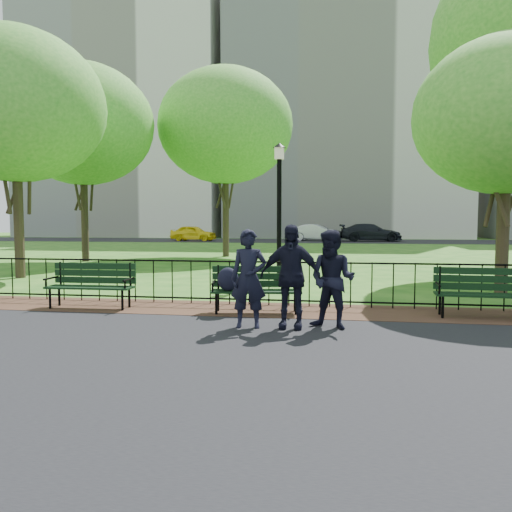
% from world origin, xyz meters
% --- Properties ---
extents(ground, '(120.00, 120.00, 0.00)m').
position_xyz_m(ground, '(0.00, 0.00, 0.00)').
color(ground, '#235C18').
extents(asphalt_path, '(60.00, 9.20, 0.01)m').
position_xyz_m(asphalt_path, '(0.00, -3.40, 0.01)').
color(asphalt_path, black).
rests_on(asphalt_path, ground).
extents(dirt_strip, '(60.00, 1.60, 0.01)m').
position_xyz_m(dirt_strip, '(0.00, 1.50, 0.01)').
color(dirt_strip, '#322114').
rests_on(dirt_strip, ground).
extents(far_street, '(70.00, 9.00, 0.01)m').
position_xyz_m(far_street, '(0.00, 35.00, 0.01)').
color(far_street, black).
rests_on(far_street, ground).
extents(iron_fence, '(24.06, 0.06, 1.00)m').
position_xyz_m(iron_fence, '(0.00, 2.00, 0.50)').
color(iron_fence, black).
rests_on(iron_fence, ground).
extents(apartment_west, '(22.00, 15.00, 26.00)m').
position_xyz_m(apartment_west, '(-22.00, 48.00, 13.00)').
color(apartment_west, white).
rests_on(apartment_west, ground).
extents(apartment_mid, '(24.00, 15.00, 30.00)m').
position_xyz_m(apartment_mid, '(2.00, 48.00, 15.00)').
color(apartment_mid, silver).
rests_on(apartment_mid, ground).
extents(park_bench_main, '(1.70, 0.73, 0.93)m').
position_xyz_m(park_bench_main, '(-0.55, 1.11, 0.58)').
color(park_bench_main, black).
rests_on(park_bench_main, ground).
extents(park_bench_left_a, '(1.68, 0.55, 0.95)m').
position_xyz_m(park_bench_left_a, '(-3.56, 1.23, 0.54)').
color(park_bench_left_a, black).
rests_on(park_bench_left_a, ground).
extents(park_bench_right_a, '(1.70, 0.61, 0.95)m').
position_xyz_m(park_bench_right_a, '(3.67, 1.35, 0.54)').
color(park_bench_right_a, black).
rests_on(park_bench_right_a, ground).
extents(lamppost, '(0.34, 0.34, 3.78)m').
position_xyz_m(lamppost, '(-0.40, 5.66, 2.06)').
color(lamppost, black).
rests_on(lamppost, ground).
extents(tree_near_w, '(5.22, 5.22, 7.28)m').
position_xyz_m(tree_near_w, '(-8.20, 5.80, 5.05)').
color(tree_near_w, '#2D2116').
rests_on(tree_near_w, ground).
extents(tree_near_e, '(4.26, 4.26, 5.93)m').
position_xyz_m(tree_near_e, '(4.98, 4.69, 4.12)').
color(tree_near_e, '#2D2116').
rests_on(tree_near_e, ground).
extents(tree_mid_w, '(5.87, 5.87, 8.18)m').
position_xyz_m(tree_mid_w, '(-9.28, 11.80, 5.68)').
color(tree_mid_w, '#2D2116').
rests_on(tree_mid_w, ground).
extents(tree_far_c, '(6.35, 6.35, 8.85)m').
position_xyz_m(tree_far_c, '(-4.05, 15.52, 6.14)').
color(tree_far_c, '#2D2116').
rests_on(tree_far_c, ground).
extents(person_left, '(0.59, 0.41, 1.55)m').
position_xyz_m(person_left, '(-0.25, -0.09, 0.79)').
color(person_left, black).
rests_on(person_left, asphalt_path).
extents(person_mid, '(0.84, 0.65, 1.54)m').
position_xyz_m(person_mid, '(1.05, 0.03, 0.78)').
color(person_mid, black).
rests_on(person_mid, asphalt_path).
extents(person_right, '(0.97, 0.42, 1.63)m').
position_xyz_m(person_right, '(0.40, -0.04, 0.83)').
color(person_right, black).
rests_on(person_right, asphalt_path).
extents(taxi, '(4.06, 1.99, 1.33)m').
position_xyz_m(taxi, '(-10.80, 33.37, 0.68)').
color(taxi, yellow).
rests_on(taxi, far_street).
extents(sedan_silver, '(4.52, 2.54, 1.41)m').
position_xyz_m(sedan_silver, '(-0.42, 34.96, 0.72)').
color(sedan_silver, '#B7B9BF').
rests_on(sedan_silver, far_street).
extents(sedan_dark, '(5.19, 2.39, 1.47)m').
position_xyz_m(sedan_dark, '(4.05, 34.80, 0.75)').
color(sedan_dark, black).
rests_on(sedan_dark, far_street).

